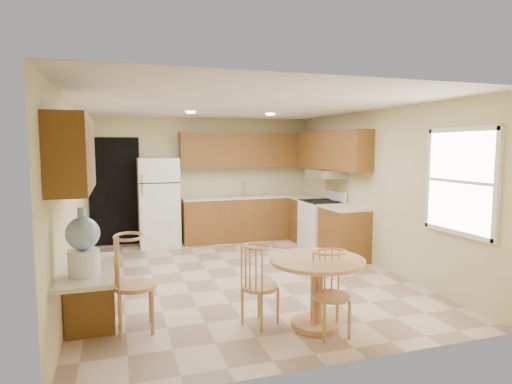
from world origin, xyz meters
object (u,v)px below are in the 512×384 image
object	(u,v)px
chair_desk	(135,276)
dining_table	(317,282)
water_crock	(83,245)
chair_table_a	(263,279)
stove	(322,224)
chair_table_b	(336,288)
refrigerator	(159,202)

from	to	relation	value
chair_desk	dining_table	bearing A→B (deg)	77.84
chair_desk	water_crock	xyz separation A→B (m)	(-0.45, -0.38, 0.44)
chair_table_a	chair_desk	world-z (taller)	chair_desk
stove	chair_table_b	distance (m)	3.81
chair_desk	chair_table_b	bearing A→B (deg)	69.40
stove	chair_table_b	bearing A→B (deg)	-114.68
stove	chair_table_b	world-z (taller)	stove
chair_table_a	water_crock	xyz separation A→B (m)	(-1.73, -0.13, 0.52)
chair_table_b	chair_desk	size ratio (longest dim) A/B	0.86
stove	chair_table_b	xyz separation A→B (m)	(-1.59, -3.46, 0.05)
stove	chair_table_a	distance (m)	3.70
chair_desk	water_crock	distance (m)	0.73
refrigerator	water_crock	bearing A→B (deg)	-103.64
stove	water_crock	world-z (taller)	water_crock
dining_table	chair_desk	xyz separation A→B (m)	(-1.83, 0.42, 0.12)
stove	chair_table_a	size ratio (longest dim) A/B	1.26
chair_table_b	water_crock	size ratio (longest dim) A/B	1.40
refrigerator	dining_table	world-z (taller)	refrigerator
chair_table_a	chair_desk	xyz separation A→B (m)	(-1.28, 0.25, 0.08)
water_crock	chair_table_a	bearing A→B (deg)	4.23
chair_desk	stove	bearing A→B (deg)	128.76
refrigerator	chair_desk	bearing A→B (deg)	-98.63
stove	water_crock	size ratio (longest dim) A/B	1.79
dining_table	water_crock	size ratio (longest dim) A/B	1.64
refrigerator	chair_desk	world-z (taller)	refrigerator
chair_table_b	water_crock	xyz separation A→B (m)	(-2.33, 0.35, 0.52)
stove	chair_desk	xyz separation A→B (m)	(-3.47, -2.73, 0.14)
dining_table	stove	bearing A→B (deg)	62.46
water_crock	refrigerator	bearing A→B (deg)	76.36
chair_table_a	chair_table_b	bearing A→B (deg)	20.75
refrigerator	chair_table_a	xyz separation A→B (m)	(0.68, -4.20, -0.33)
water_crock	chair_table_b	bearing A→B (deg)	-8.64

